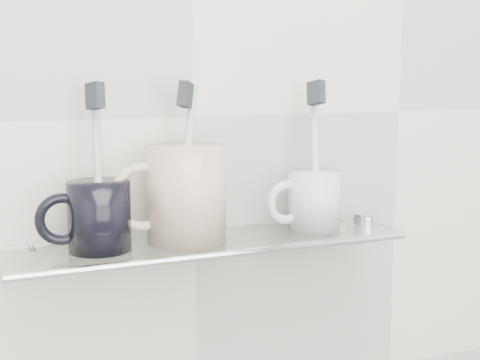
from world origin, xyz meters
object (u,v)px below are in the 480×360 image
mug_left (99,216)px  mug_center (187,194)px  shelf_glass (211,243)px  mug_right (314,200)px

mug_left → mug_center: (0.11, 0.00, 0.02)m
shelf_glass → mug_right: mug_right is taller
shelf_glass → mug_right: 0.15m
mug_left → mug_right: bearing=0.3°
mug_left → mug_center: mug_center is taller
mug_center → mug_right: 0.18m
mug_left → shelf_glass: bearing=-1.8°
mug_right → mug_center: bearing=-158.0°
mug_left → mug_center: 0.11m
mug_left → mug_center: bearing=0.3°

